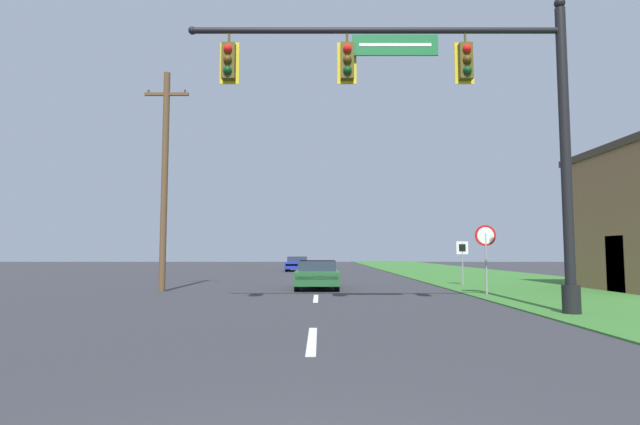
{
  "coord_description": "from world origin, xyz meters",
  "views": [
    {
      "loc": [
        0.14,
        -2.96,
        1.55
      ],
      "look_at": [
        0.0,
        31.33,
        4.3
      ],
      "focal_mm": 28.0,
      "sensor_mm": 36.0,
      "label": 1
    }
  ],
  "objects_px": {
    "signal_mast": "(463,112)",
    "utility_pole_near": "(167,177)",
    "route_sign_post": "(464,253)",
    "far_car": "(299,264)",
    "car_ahead": "(319,274)",
    "stop_sign": "(488,244)"
  },
  "relations": [
    {
      "from": "signal_mast",
      "to": "car_ahead",
      "type": "bearing_deg",
      "value": 111.91
    },
    {
      "from": "far_car",
      "to": "car_ahead",
      "type": "bearing_deg",
      "value": -84.95
    },
    {
      "from": "utility_pole_near",
      "to": "route_sign_post",
      "type": "bearing_deg",
      "value": 14.56
    },
    {
      "from": "signal_mast",
      "to": "car_ahead",
      "type": "xyz_separation_m",
      "value": [
        -3.74,
        9.29,
        -4.53
      ]
    },
    {
      "from": "car_ahead",
      "to": "signal_mast",
      "type": "bearing_deg",
      "value": -68.09
    },
    {
      "from": "car_ahead",
      "to": "stop_sign",
      "type": "bearing_deg",
      "value": -31.21
    },
    {
      "from": "stop_sign",
      "to": "utility_pole_near",
      "type": "relative_size",
      "value": 0.28
    },
    {
      "from": "car_ahead",
      "to": "route_sign_post",
      "type": "relative_size",
      "value": 2.26
    },
    {
      "from": "far_car",
      "to": "route_sign_post",
      "type": "relative_size",
      "value": 2.14
    },
    {
      "from": "far_car",
      "to": "route_sign_post",
      "type": "distance_m",
      "value": 20.4
    },
    {
      "from": "stop_sign",
      "to": "route_sign_post",
      "type": "height_order",
      "value": "stop_sign"
    },
    {
      "from": "utility_pole_near",
      "to": "car_ahead",
      "type": "bearing_deg",
      "value": 16.15
    },
    {
      "from": "signal_mast",
      "to": "route_sign_post",
      "type": "relative_size",
      "value": 4.88
    },
    {
      "from": "signal_mast",
      "to": "utility_pole_near",
      "type": "bearing_deg",
      "value": 142.9
    },
    {
      "from": "route_sign_post",
      "to": "stop_sign",
      "type": "bearing_deg",
      "value": -97.04
    },
    {
      "from": "car_ahead",
      "to": "far_car",
      "type": "height_order",
      "value": "same"
    },
    {
      "from": "far_car",
      "to": "stop_sign",
      "type": "xyz_separation_m",
      "value": [
        7.91,
        -23.79,
        1.26
      ]
    },
    {
      "from": "utility_pole_near",
      "to": "far_car",
      "type": "bearing_deg",
      "value": 78.6
    },
    {
      "from": "far_car",
      "to": "utility_pole_near",
      "type": "distance_m",
      "value": 22.66
    },
    {
      "from": "signal_mast",
      "to": "far_car",
      "type": "xyz_separation_m",
      "value": [
        -5.51,
        29.36,
        -4.53
      ]
    },
    {
      "from": "car_ahead",
      "to": "route_sign_post",
      "type": "xyz_separation_m",
      "value": [
        6.79,
        1.58,
        0.92
      ]
    },
    {
      "from": "car_ahead",
      "to": "far_car",
      "type": "relative_size",
      "value": 1.06
    }
  ]
}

